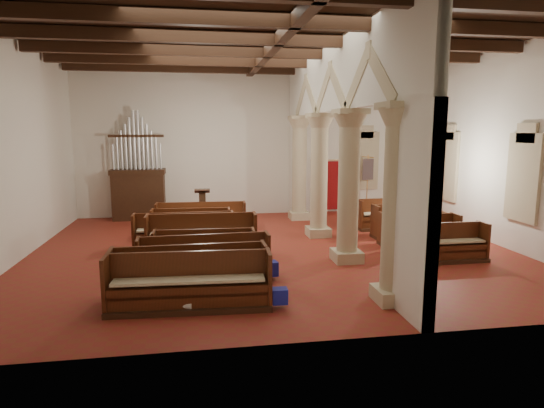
{
  "coord_description": "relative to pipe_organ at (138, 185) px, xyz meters",
  "views": [
    {
      "loc": [
        -2.11,
        -12.99,
        3.54
      ],
      "look_at": [
        0.06,
        0.5,
        1.3
      ],
      "focal_mm": 30.0,
      "sensor_mm": 36.0,
      "label": 1
    }
  ],
  "objects": [
    {
      "name": "window_right_a",
      "position": [
        11.48,
        -7.0,
        0.83
      ],
      "size": [
        0.03,
        1.0,
        2.2
      ],
      "primitive_type": "cube",
      "color": "#2F6A4C",
      "rests_on": "wall_right"
    },
    {
      "name": "nave_pew_4",
      "position": [
        2.42,
        -5.57,
        -0.99
      ],
      "size": [
        3.16,
        0.84,
        1.15
      ],
      "rotation": [
        0.0,
        0.0,
        -0.02
      ],
      "color": "#321D10",
      "rests_on": "floor"
    },
    {
      "name": "nave_pew_6",
      "position": [
        2.08,
        -3.62,
        -1.05
      ],
      "size": [
        2.6,
        0.78,
        0.98
      ],
      "rotation": [
        0.0,
        0.0,
        -0.05
      ],
      "color": "#321D10",
      "rests_on": "floor"
    },
    {
      "name": "window_back",
      "position": [
        9.5,
        0.48,
        0.83
      ],
      "size": [
        1.0,
        0.03,
        2.2
      ],
      "primitive_type": "cube",
      "color": "#2F6A4C",
      "rests_on": "wall_back"
    },
    {
      "name": "aisle_pew_1",
      "position": [
        8.96,
        -6.32,
        -1.0
      ],
      "size": [
        1.91,
        0.81,
        1.09
      ],
      "rotation": [
        0.0,
        0.0,
        -0.05
      ],
      "color": "#321D10",
      "rests_on": "floor"
    },
    {
      "name": "floor",
      "position": [
        4.5,
        -5.5,
        -1.37
      ],
      "size": [
        14.0,
        14.0,
        0.0
      ],
      "primitive_type": "plane",
      "color": "maroon",
      "rests_on": "ground"
    },
    {
      "name": "aisle_pew_3",
      "position": [
        8.94,
        -4.64,
        -0.99
      ],
      "size": [
        1.9,
        0.81,
        1.11
      ],
      "rotation": [
        0.0,
        0.0,
        0.04
      ],
      "color": "#321D10",
      "rests_on": "floor"
    },
    {
      "name": "nave_pew_3",
      "position": [
        2.47,
        -6.93,
        -1.05
      ],
      "size": [
        2.64,
        0.76,
        0.98
      ],
      "rotation": [
        0.0,
        0.0,
        -0.04
      ],
      "color": "#321D10",
      "rests_on": "floor"
    },
    {
      "name": "arcade",
      "position": [
        6.3,
        -5.5,
        2.19
      ],
      "size": [
        0.9,
        11.9,
        6.0
      ],
      "color": "#B9AF89",
      "rests_on": "floor"
    },
    {
      "name": "ceiling",
      "position": [
        4.5,
        -5.5,
        4.63
      ],
      "size": [
        14.0,
        14.0,
        0.0
      ],
      "primitive_type": "plane",
      "rotation": [
        3.14,
        0.0,
        0.0
      ],
      "color": "#301D10",
      "rests_on": "wall_back"
    },
    {
      "name": "hymnal_box_c",
      "position": [
        3.64,
        -5.6,
        -1.12
      ],
      "size": [
        0.37,
        0.33,
        0.31
      ],
      "primitive_type": "cube",
      "rotation": [
        0.0,
        0.0,
        0.32
      ],
      "color": "navy",
      "rests_on": "floor"
    },
    {
      "name": "wall_right",
      "position": [
        11.5,
        -5.5,
        1.63
      ],
      "size": [
        0.02,
        12.0,
        6.0
      ],
      "primitive_type": "cube",
      "color": "silver",
      "rests_on": "floor"
    },
    {
      "name": "dossal_curtain",
      "position": [
        8.0,
        0.42,
        -0.21
      ],
      "size": [
        1.8,
        0.07,
        2.17
      ],
      "color": "maroon",
      "rests_on": "floor"
    },
    {
      "name": "nave_pew_5",
      "position": [
        1.89,
        -4.74,
        -1.03
      ],
      "size": [
        3.03,
        0.71,
        1.05
      ],
      "rotation": [
        0.0,
        0.0,
        -0.0
      ],
      "color": "#321D10",
      "rests_on": "floor"
    },
    {
      "name": "aisle_pew_0",
      "position": [
        9.18,
        -7.42,
        -1.02
      ],
      "size": [
        1.81,
        0.7,
        1.04
      ],
      "rotation": [
        0.0,
        0.0,
        0.01
      ],
      "color": "#321D10",
      "rests_on": "floor"
    },
    {
      "name": "processional_banner",
      "position": [
        9.45,
        -0.17,
        -0.56
      ],
      "size": [
        0.55,
        0.7,
        2.5
      ],
      "rotation": [
        0.0,
        0.0,
        0.33
      ],
      "color": "#321D10",
      "rests_on": "floor"
    },
    {
      "name": "nave_pew_1",
      "position": [
        2.14,
        -9.01,
        -1.01
      ],
      "size": [
        3.29,
        0.78,
        1.1
      ],
      "rotation": [
        0.0,
        0.0,
        0.01
      ],
      "color": "#321D10",
      "rests_on": "floor"
    },
    {
      "name": "hymnal_box_b",
      "position": [
        4.0,
        -8.21,
        -1.1
      ],
      "size": [
        0.39,
        0.34,
        0.35
      ],
      "primitive_type": "cube",
      "rotation": [
        0.0,
        0.0,
        0.19
      ],
      "color": "navy",
      "rests_on": "floor"
    },
    {
      "name": "wall_left",
      "position": [
        -2.5,
        -5.5,
        1.63
      ],
      "size": [
        0.02,
        12.0,
        6.0
      ],
      "primitive_type": "cube",
      "color": "silver",
      "rests_on": "floor"
    },
    {
      "name": "aisle_pew_2",
      "position": [
        8.88,
        -5.59,
        -1.02
      ],
      "size": [
        2.04,
        0.69,
        1.04
      ],
      "rotation": [
        0.0,
        0.0,
        -0.0
      ],
      "color": "#321D10",
      "rests_on": "floor"
    },
    {
      "name": "lectern",
      "position": [
        2.48,
        -1.44,
        -0.79
      ],
      "size": [
        0.56,
        0.57,
        1.4
      ],
      "rotation": [
        0.0,
        0.0,
        -0.01
      ],
      "color": "#371B11",
      "rests_on": "floor"
    },
    {
      "name": "wall_back",
      "position": [
        4.5,
        0.5,
        1.63
      ],
      "size": [
        14.0,
        0.02,
        6.0
      ],
      "primitive_type": "cube",
      "color": "silver",
      "rests_on": "floor"
    },
    {
      "name": "pipe_organ",
      "position": [
        0.0,
        0.0,
        0.0
      ],
      "size": [
        2.1,
        0.85,
        4.4
      ],
      "color": "#321D10",
      "rests_on": "floor"
    },
    {
      "name": "window_right_b",
      "position": [
        11.48,
        -3.0,
        0.83
      ],
      "size": [
        0.03,
        1.0,
        2.2
      ],
      "primitive_type": "cube",
      "color": "#2F6A4C",
      "rests_on": "wall_right"
    },
    {
      "name": "nave_pew_2",
      "position": [
        2.47,
        -7.79,
        -1.03
      ],
      "size": [
        3.17,
        0.81,
        1.04
      ],
      "rotation": [
        0.0,
        0.0,
        0.04
      ],
      "color": "#321D10",
      "rests_on": "floor"
    },
    {
      "name": "nave_pew_7",
      "position": [
        2.42,
        -2.67,
        -1.03
      ],
      "size": [
        3.14,
        0.82,
        1.03
      ],
      "rotation": [
        0.0,
        0.0,
        -0.04
      ],
      "color": "#321D10",
      "rests_on": "floor"
    },
    {
      "name": "tube_heater_a",
      "position": [
        1.68,
        -9.79,
        -1.21
      ],
      "size": [
        1.03,
        0.52,
        0.11
      ],
      "primitive_type": "cylinder",
      "rotation": [
        0.0,
        1.57,
        -0.4
      ],
      "color": "silver",
      "rests_on": "floor"
    },
    {
      "name": "nave_pew_0",
      "position": [
        2.14,
        -9.72,
        -1.0
      ],
      "size": [
        3.27,
        0.91,
        1.14
      ],
      "rotation": [
        0.0,
        0.0,
        -0.05
      ],
      "color": "#321D10",
      "rests_on": "floor"
    },
    {
      "name": "aisle_pew_4",
      "position": [
        8.98,
        -3.27,
        -1.0
      ],
      "size": [
        2.12,
        0.84,
        1.09
      ],
      "rotation": [
        0.0,
        0.0,
        0.05
      ],
      "color": "#321D10",
      "rests_on": "floor"
    },
    {
      "name": "ceiling_beams",
      "position": [
        4.5,
        -5.5,
        4.45
      ],
      "size": [
        13.8,
        11.8,
        0.3
      ],
      "primitive_type": null,
      "color": "#321D10",
      "rests_on": "wall_back"
    },
    {
      "name": "hymnal_box_a",
      "position": [
        3.92,
        -9.96,
        -1.12
      ],
      "size": [
        0.32,
        0.26,
        0.31
      ],
      "primitive_type": "cube",
      "rotation": [
        0.0,
        0.0,
        -0.04
      ],
      "color": "#163A98",
      "rests_on": "floor"
    },
    {
      "name": "tube_heater_b",
      "position": [
        1.68,
        -9.28,
        -1.21
      ],
      "size": [
        1.02,
        0.3,
        0.1
      ],
      "primitive_type": "cylinder",
      "rotation": [
        0.0,
        1.57,
        0.2
      ],
      "color": "white",
      "rests_on": "floor"
    },
    {
      "name": "wall_front",
      "position": [
        4.5,
        -11.5,
        1.63
      ],
      "size": [
        14.0,
        0.02,
        6.0
      ],
      "primitive_type": "cube",
      "color": "silver",
      "rests_on": "floor"
    }
  ]
}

